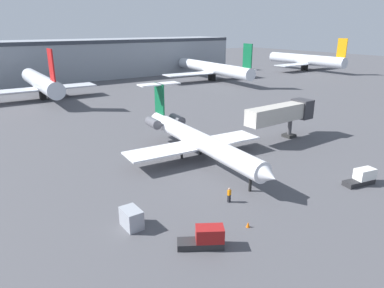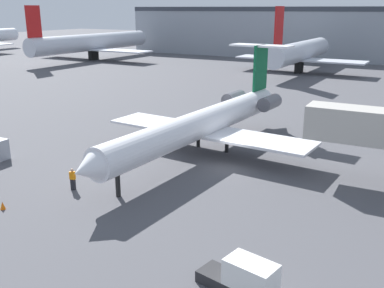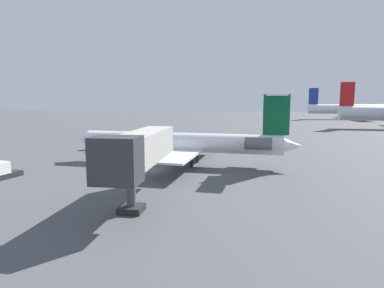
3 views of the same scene
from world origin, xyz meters
name	(u,v)px [view 3 (image 3 of 3)]	position (x,y,z in m)	size (l,w,h in m)	color
ground_plane	(161,170)	(0.00, 0.00, -0.05)	(400.00, 400.00, 0.10)	#4C4C51
regional_jet	(187,142)	(-3.73, 2.62, 3.08)	(20.64, 30.87, 9.26)	white
jet_bridge	(138,151)	(13.65, 1.63, 4.49)	(13.70, 3.24, 6.19)	#B7B2A8
ground_crew_marshaller	(109,151)	(-8.41, -10.38, 0.86)	(0.45, 0.34, 1.69)	black
baggage_tug_lead	(0,172)	(7.73, -16.04, 0.84)	(4.20, 2.17, 1.90)	#262628
baggage_tug_trailing	(98,144)	(-15.38, -15.41, 0.84)	(4.14, 3.29, 1.90)	#262628
cargo_container_uld	(141,141)	(-19.22, -8.90, 0.93)	(1.53, 2.34, 1.87)	#999EA8
traffic_cone_near	(86,152)	(-10.22, -15.25, 0.28)	(0.36, 0.36, 0.55)	orange
parked_airliner_west_end	(354,109)	(-115.32, 56.21, 4.37)	(33.18, 39.26, 13.54)	silver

